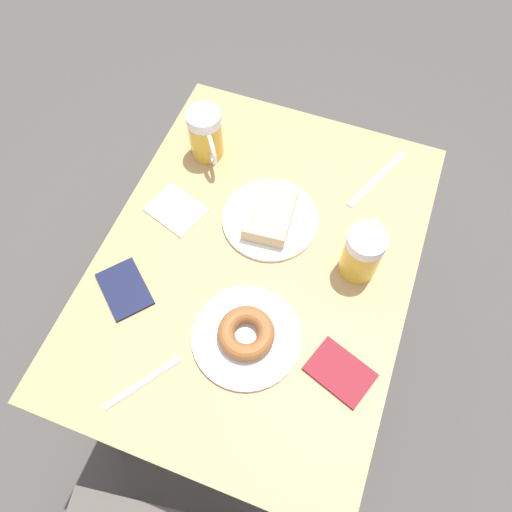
{
  "coord_description": "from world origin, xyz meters",
  "views": [
    {
      "loc": [
        -0.18,
        0.49,
        1.74
      ],
      "look_at": [
        0.0,
        0.0,
        0.78
      ],
      "focal_mm": 35.0,
      "sensor_mm": 36.0,
      "label": 1
    }
  ],
  "objects_px": {
    "plate_with_donut": "(246,335)",
    "beer_mug_center": "(206,135)",
    "plate_with_cake": "(270,216)",
    "fork": "(143,383)",
    "passport_near_edge": "(340,372)",
    "knife": "(377,179)",
    "passport_far_edge": "(125,289)",
    "napkin_folded": "(176,210)",
    "beer_mug_left": "(363,252)"
  },
  "relations": [
    {
      "from": "napkin_folded",
      "to": "passport_near_edge",
      "type": "relative_size",
      "value": 1.0
    },
    {
      "from": "knife",
      "to": "passport_near_edge",
      "type": "xyz_separation_m",
      "value": [
        -0.04,
        0.49,
        0.0
      ]
    },
    {
      "from": "plate_with_cake",
      "to": "passport_near_edge",
      "type": "height_order",
      "value": "plate_with_cake"
    },
    {
      "from": "beer_mug_center",
      "to": "knife",
      "type": "relative_size",
      "value": 0.64
    },
    {
      "from": "plate_with_donut",
      "to": "beer_mug_center",
      "type": "distance_m",
      "value": 0.5
    },
    {
      "from": "plate_with_donut",
      "to": "passport_near_edge",
      "type": "distance_m",
      "value": 0.2
    },
    {
      "from": "beer_mug_left",
      "to": "fork",
      "type": "distance_m",
      "value": 0.52
    },
    {
      "from": "beer_mug_center",
      "to": "fork",
      "type": "relative_size",
      "value": 0.9
    },
    {
      "from": "plate_with_cake",
      "to": "napkin_folded",
      "type": "xyz_separation_m",
      "value": [
        0.22,
        0.05,
        -0.02
      ]
    },
    {
      "from": "plate_with_cake",
      "to": "napkin_folded",
      "type": "distance_m",
      "value": 0.22
    },
    {
      "from": "beer_mug_left",
      "to": "beer_mug_center",
      "type": "relative_size",
      "value": 1.0
    },
    {
      "from": "plate_with_donut",
      "to": "passport_near_edge",
      "type": "bearing_deg",
      "value": 179.25
    },
    {
      "from": "beer_mug_left",
      "to": "napkin_folded",
      "type": "distance_m",
      "value": 0.44
    },
    {
      "from": "napkin_folded",
      "to": "fork",
      "type": "relative_size",
      "value": 1.01
    },
    {
      "from": "beer_mug_center",
      "to": "passport_near_edge",
      "type": "distance_m",
      "value": 0.63
    },
    {
      "from": "beer_mug_center",
      "to": "knife",
      "type": "distance_m",
      "value": 0.43
    },
    {
      "from": "plate_with_cake",
      "to": "fork",
      "type": "height_order",
      "value": "plate_with_cake"
    },
    {
      "from": "beer_mug_center",
      "to": "passport_far_edge",
      "type": "distance_m",
      "value": 0.42
    },
    {
      "from": "beer_mug_center",
      "to": "fork",
      "type": "distance_m",
      "value": 0.59
    },
    {
      "from": "plate_with_donut",
      "to": "knife",
      "type": "xyz_separation_m",
      "value": [
        -0.16,
        -0.49,
        -0.01
      ]
    },
    {
      "from": "plate_with_donut",
      "to": "fork",
      "type": "distance_m",
      "value": 0.22
    },
    {
      "from": "plate_with_cake",
      "to": "plate_with_donut",
      "type": "bearing_deg",
      "value": 99.88
    },
    {
      "from": "plate_with_donut",
      "to": "beer_mug_center",
      "type": "height_order",
      "value": "beer_mug_center"
    },
    {
      "from": "knife",
      "to": "passport_far_edge",
      "type": "distance_m",
      "value": 0.65
    },
    {
      "from": "beer_mug_center",
      "to": "knife",
      "type": "xyz_separation_m",
      "value": [
        -0.42,
        -0.07,
        -0.07
      ]
    },
    {
      "from": "passport_far_edge",
      "to": "beer_mug_center",
      "type": "bearing_deg",
      "value": -92.97
    },
    {
      "from": "beer_mug_left",
      "to": "plate_with_donut",
      "type": "bearing_deg",
      "value": 54.3
    },
    {
      "from": "passport_near_edge",
      "to": "passport_far_edge",
      "type": "bearing_deg",
      "value": -1.51
    },
    {
      "from": "plate_with_donut",
      "to": "fork",
      "type": "relative_size",
      "value": 1.53
    },
    {
      "from": "beer_mug_left",
      "to": "passport_far_edge",
      "type": "distance_m",
      "value": 0.51
    },
    {
      "from": "beer_mug_left",
      "to": "passport_near_edge",
      "type": "relative_size",
      "value": 0.9
    },
    {
      "from": "beer_mug_center",
      "to": "knife",
      "type": "height_order",
      "value": "beer_mug_center"
    },
    {
      "from": "napkin_folded",
      "to": "knife",
      "type": "relative_size",
      "value": 0.71
    },
    {
      "from": "napkin_folded",
      "to": "passport_near_edge",
      "type": "height_order",
      "value": "passport_near_edge"
    },
    {
      "from": "plate_with_cake",
      "to": "fork",
      "type": "bearing_deg",
      "value": 76.27
    },
    {
      "from": "plate_with_donut",
      "to": "fork",
      "type": "bearing_deg",
      "value": 44.96
    },
    {
      "from": "plate_with_donut",
      "to": "knife",
      "type": "distance_m",
      "value": 0.51
    },
    {
      "from": "fork",
      "to": "knife",
      "type": "height_order",
      "value": "same"
    },
    {
      "from": "beer_mug_left",
      "to": "napkin_folded",
      "type": "height_order",
      "value": "beer_mug_left"
    },
    {
      "from": "napkin_folded",
      "to": "fork",
      "type": "height_order",
      "value": "same"
    },
    {
      "from": "beer_mug_center",
      "to": "passport_near_edge",
      "type": "height_order",
      "value": "beer_mug_center"
    },
    {
      "from": "napkin_folded",
      "to": "passport_far_edge",
      "type": "bearing_deg",
      "value": 85.39
    },
    {
      "from": "passport_far_edge",
      "to": "plate_with_cake",
      "type": "bearing_deg",
      "value": -130.44
    },
    {
      "from": "beer_mug_center",
      "to": "beer_mug_left",
      "type": "bearing_deg",
      "value": 157.24
    },
    {
      "from": "plate_with_donut",
      "to": "beer_mug_center",
      "type": "xyz_separation_m",
      "value": [
        0.26,
        -0.42,
        0.05
      ]
    },
    {
      "from": "fork",
      "to": "passport_far_edge",
      "type": "xyz_separation_m",
      "value": [
        0.13,
        -0.17,
        0.0
      ]
    },
    {
      "from": "passport_near_edge",
      "to": "passport_far_edge",
      "type": "xyz_separation_m",
      "value": [
        0.49,
        -0.01,
        0.0
      ]
    },
    {
      "from": "beer_mug_left",
      "to": "plate_with_cake",
      "type": "bearing_deg",
      "value": -12.05
    },
    {
      "from": "passport_near_edge",
      "to": "passport_far_edge",
      "type": "height_order",
      "value": "same"
    },
    {
      "from": "plate_with_cake",
      "to": "passport_far_edge",
      "type": "relative_size",
      "value": 1.46
    }
  ]
}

